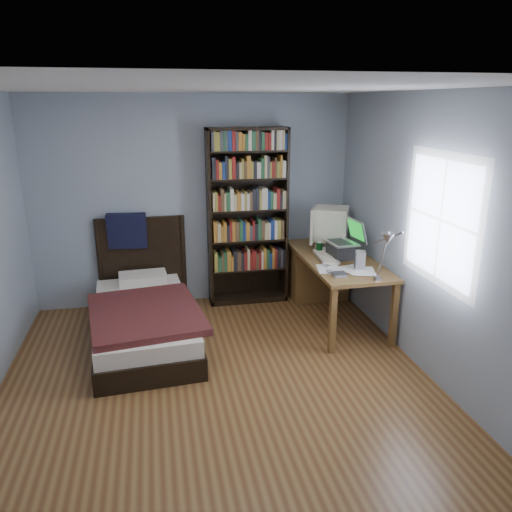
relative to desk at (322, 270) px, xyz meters
name	(u,v)px	position (x,y,z in m)	size (l,w,h in m)	color
room	(220,250)	(-1.48, -1.68, 0.83)	(4.20, 4.24, 2.50)	brown
desk	(322,270)	(0.00, 0.00, 0.00)	(0.75, 1.70, 0.73)	brown
crt_monitor	(329,224)	(0.05, -0.03, 0.59)	(0.57, 0.53, 0.49)	beige
laptop	(343,247)	(0.06, -0.49, 0.43)	(0.39, 0.39, 0.44)	#2D2D30
desk_lamp	(386,243)	(0.00, -1.62, 0.79)	(0.23, 0.50, 0.60)	#99999E
keyboard	(326,257)	(-0.13, -0.48, 0.33)	(0.19, 0.48, 0.03)	beige
speaker	(360,260)	(0.08, -0.91, 0.41)	(0.10, 0.10, 0.20)	gray
soda_can	(319,248)	(-0.14, -0.27, 0.37)	(0.07, 0.07, 0.12)	#083E17
mouse	(325,249)	(-0.03, -0.17, 0.33)	(0.07, 0.12, 0.04)	silver
phone_silver	(326,266)	(-0.23, -0.76, 0.32)	(0.05, 0.11, 0.02)	silver
phone_grey	(330,272)	(-0.26, -0.96, 0.32)	(0.05, 0.09, 0.02)	gray
external_drive	(339,275)	(-0.20, -1.07, 0.32)	(0.13, 0.13, 0.03)	gray
bookshelf	(247,217)	(-0.88, 0.26, 0.65)	(0.96, 0.30, 2.12)	black
bed	(144,314)	(-2.15, -0.54, -0.16)	(1.21, 2.10, 1.16)	black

